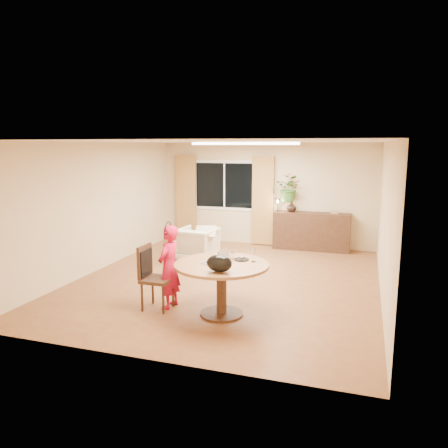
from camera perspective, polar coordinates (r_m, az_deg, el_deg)
name	(u,v)px	position (r m, az deg, el deg)	size (l,w,h in m)	color
floor	(227,280)	(8.36, 0.42, -7.39)	(6.50, 6.50, 0.00)	brown
ceiling	(227,141)	(7.96, 0.45, 10.74)	(6.50, 6.50, 0.00)	white
wall_back	(266,194)	(11.17, 5.47, 3.88)	(5.50, 5.50, 0.00)	tan
wall_left	(99,207)	(9.26, -16.04, 2.20)	(6.50, 6.50, 0.00)	tan
wall_right	(385,221)	(7.70, 20.34, 0.40)	(6.50, 6.50, 0.00)	tan
window	(224,185)	(11.42, 0.05, 5.08)	(1.70, 0.03, 1.30)	white
curtain_left	(186,198)	(11.75, -4.95, 3.45)	(0.55, 0.08, 2.25)	olive
curtain_right	(263,201)	(11.11, 5.10, 3.05)	(0.55, 0.08, 2.25)	olive
ceiling_panel	(245,144)	(9.11, 2.75, 10.45)	(2.20, 0.35, 0.05)	white
dining_table	(222,275)	(6.55, -0.33, -6.61)	(1.41, 1.41, 0.80)	brown
dining_chair	(157,278)	(6.91, -8.71, -6.95)	(0.48, 0.44, 1.01)	black
child	(169,267)	(6.90, -7.19, -5.59)	(0.32, 0.48, 1.32)	red
laptop	(215,256)	(6.46, -1.23, -4.15)	(0.37, 0.25, 0.25)	#B7B7BC
tumbler	(232,256)	(6.74, 1.07, -4.15)	(0.07, 0.07, 0.10)	white
wine_glass	(254,255)	(6.58, 3.88, -4.09)	(0.07, 0.07, 0.20)	white
pot_lid	(242,259)	(6.69, 2.33, -4.58)	(0.22, 0.22, 0.04)	white
handbag	(219,263)	(6.04, -0.63, -5.17)	(0.37, 0.22, 0.25)	black
armchair	(197,244)	(9.71, -3.53, -2.63)	(0.79, 0.81, 0.74)	beige
throw	(206,228)	(9.52, -2.43, -0.51)	(0.45, 0.55, 0.03)	beige
sideboard	(311,231)	(10.87, 11.35, -0.94)	(1.83, 0.45, 0.92)	black
vase	(292,207)	(10.84, 8.81, 2.23)	(0.24, 0.24, 0.25)	black
bouquet	(289,188)	(10.80, 8.53, 4.63)	(0.59, 0.51, 0.66)	#386B28
book_stack	(335,212)	(10.74, 14.29, 1.49)	(0.18, 0.14, 0.08)	#976D4C
desk_lamp	(278,205)	(10.84, 7.03, 2.51)	(0.14, 0.14, 0.33)	black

